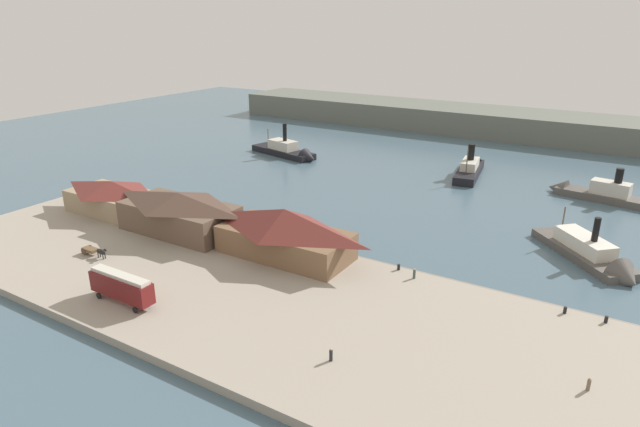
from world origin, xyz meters
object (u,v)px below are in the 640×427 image
mooring_post_center_west (565,310)px  mooring_post_center_east (399,267)px  pedestrian_by_tram (331,355)px  ferry_departing_north (289,152)px  pedestrian_near_west_shed (414,274)px  mooring_post_east (606,319)px  horse_cart (94,251)px  ferry_mid_harbor (597,193)px  street_tram (121,286)px  ferry_shed_central_terminal (285,232)px  pedestrian_at_waters_edge (589,384)px  ferry_shed_east_terminal (113,196)px  ferry_approaching_east (595,257)px  ferry_approaching_west (470,168)px  ferry_shed_customs_shed (179,212)px

mooring_post_center_west → mooring_post_center_east: size_ratio=1.00×
pedestrian_by_tram → ferry_departing_north: 98.55m
mooring_post_center_west → ferry_departing_north: bearing=146.3°
pedestrian_near_west_shed → mooring_post_east: 25.34m
horse_cart → ferry_mid_harbor: size_ratio=0.23×
street_tram → horse_cart: 17.91m
ferry_shed_central_terminal → ferry_mid_harbor: ferry_shed_central_terminal is taller
pedestrian_by_tram → pedestrian_at_waters_edge: (25.25, 9.50, -0.03)m
ferry_shed_east_terminal → street_tram: bearing=-37.2°
horse_cart → ferry_approaching_east: 80.50m
ferry_approaching_west → ferry_approaching_east: bearing=-51.8°
pedestrian_at_waters_edge → ferry_approaching_east: (-3.02, 36.54, -0.69)m
ferry_departing_north → ferry_shed_central_terminal: bearing=-56.0°
ferry_shed_east_terminal → ferry_shed_central_terminal: size_ratio=0.84×
mooring_post_center_east → ferry_approaching_east: (25.07, 20.78, -0.44)m
ferry_shed_east_terminal → horse_cart: (14.48, -15.50, -2.29)m
pedestrian_at_waters_edge → ferry_departing_north: ferry_departing_north is taller
pedestrian_by_tram → mooring_post_center_west: pedestrian_by_tram is taller
mooring_post_east → mooring_post_center_west: (-4.79, -0.24, 0.00)m
ferry_shed_central_terminal → street_tram: bearing=-112.5°
ferry_shed_customs_shed → street_tram: 25.74m
ferry_mid_harbor → ferry_approaching_west: (-29.41, 5.54, 0.13)m
horse_cart → ferry_shed_customs_shed: bearing=74.9°
ferry_shed_customs_shed → pedestrian_near_west_shed: (42.90, 4.40, -2.94)m
street_tram → mooring_post_east: bearing=26.7°
ferry_shed_central_terminal → street_tram: (-9.92, -24.00, -1.53)m
ferry_shed_customs_shed → street_tram: (12.06, -22.70, -1.18)m
street_tram → pedestrian_at_waters_edge: bearing=12.9°
mooring_post_east → pedestrian_near_west_shed: bearing=-177.3°
ferry_shed_central_terminal → pedestrian_at_waters_edge: ferry_shed_central_terminal is taller
mooring_post_center_west → mooring_post_center_east: 23.63m
ferry_shed_east_terminal → ferry_departing_north: (1.53, 58.53, -2.98)m
ferry_shed_east_terminal → ferry_shed_central_terminal: 40.52m
ferry_shed_central_terminal → pedestrian_at_waters_edge: bearing=-13.7°
pedestrian_by_tram → ferry_approaching_east: ferry_approaching_east is taller
ferry_shed_customs_shed → mooring_post_center_east: bearing=8.3°
ferry_mid_harbor → ferry_approaching_east: size_ratio=1.20×
pedestrian_by_tram → mooring_post_center_east: 25.43m
ferry_approaching_west → mooring_post_east: bearing=-60.0°
ferry_departing_north → ferry_approaching_west: size_ratio=1.07×
mooring_post_center_east → ferry_approaching_west: 62.97m
ferry_shed_east_terminal → pedestrian_at_waters_edge: 87.08m
street_tram → mooring_post_center_west: street_tram is taller
street_tram → pedestrian_by_tram: 30.81m
pedestrian_by_tram → pedestrian_near_west_shed: (0.25, 23.83, -0.00)m
street_tram → pedestrian_near_west_shed: size_ratio=6.49×
mooring_post_east → ferry_approaching_west: ferry_approaching_west is taller
ferry_shed_east_terminal → pedestrian_near_west_shed: bearing=3.6°
ferry_approaching_west → mooring_post_center_east: bearing=-82.9°
ferry_shed_east_terminal → horse_cart: 21.34m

